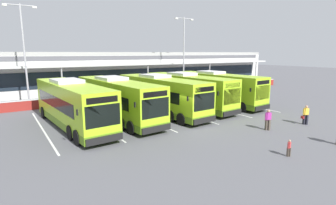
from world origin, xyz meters
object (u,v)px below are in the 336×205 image
coach_bus_rightmost (216,89)px  lamp_post_west (24,49)px  lamp_post_centre (184,50)px  coach_bus_left_centre (117,100)px  coach_bus_right_centre (188,92)px  pedestrian_child (289,147)px  coach_bus_leftmost (72,105)px  pedestrian_with_handbag (306,114)px  pedestrian_in_dark_coat (268,119)px  coach_bus_centre (160,95)px

coach_bus_rightmost → lamp_post_west: lamp_post_west is taller
lamp_post_west → lamp_post_centre: same height
coach_bus_rightmost → coach_bus_left_centre: bearing=-176.8°
lamp_post_west → coach_bus_right_centre: bearing=-36.7°
pedestrian_child → coach_bus_left_centre: bearing=110.3°
coach_bus_leftmost → coach_bus_right_centre: (12.24, 0.93, 0.00)m
coach_bus_right_centre → pedestrian_with_handbag: size_ratio=7.60×
pedestrian_in_dark_coat → coach_bus_rightmost: bearing=68.0°
pedestrian_child → lamp_post_west: 27.68m
coach_bus_leftmost → lamp_post_west: size_ratio=1.12×
coach_bus_leftmost → coach_bus_rightmost: bearing=3.2°
coach_bus_right_centre → lamp_post_west: lamp_post_west is taller
coach_bus_rightmost → pedestrian_in_dark_coat: coach_bus_rightmost is taller
coach_bus_centre → coach_bus_rightmost: 8.05m
pedestrian_child → coach_bus_leftmost: bearing=123.9°
coach_bus_left_centre → coach_bus_centre: size_ratio=1.00×
lamp_post_centre → lamp_post_west: bearing=178.4°
pedestrian_child → lamp_post_centre: lamp_post_centre is taller
pedestrian_with_handbag → coach_bus_left_centre: bearing=141.1°
coach_bus_rightmost → lamp_post_west: bearing=150.1°
coach_bus_left_centre → coach_bus_leftmost: bearing=-176.5°
pedestrian_with_handbag → pedestrian_in_dark_coat: (-4.03, 0.65, 0.02)m
coach_bus_centre → lamp_post_centre: lamp_post_centre is taller
lamp_post_west → coach_bus_leftmost: bearing=-79.9°
coach_bus_right_centre → lamp_post_centre: size_ratio=1.12×
pedestrian_child → lamp_post_west: (-10.93, 24.77, 5.75)m
lamp_post_centre → pedestrian_with_handbag: bearing=-97.3°
coach_bus_left_centre → pedestrian_in_dark_coat: (8.46, -9.41, -0.91)m
coach_bus_left_centre → pedestrian_in_dark_coat: 12.69m
coach_bus_leftmost → pedestrian_child: (8.88, -13.20, -1.24)m
coach_bus_left_centre → lamp_post_centre: size_ratio=1.12×
coach_bus_leftmost → coach_bus_left_centre: bearing=3.5°
coach_bus_centre → pedestrian_in_dark_coat: 10.27m
pedestrian_with_handbag → lamp_post_west: bearing=130.8°
coach_bus_right_centre → lamp_post_centre: (6.81, 10.04, 4.50)m
coach_bus_leftmost → pedestrian_child: bearing=-56.1°
coach_bus_right_centre → pedestrian_with_handbag: (4.15, -10.76, -0.93)m
coach_bus_centre → pedestrian_in_dark_coat: bearing=-67.3°
pedestrian_with_handbag → pedestrian_in_dark_coat: same height
coach_bus_centre → coach_bus_right_centre: (3.81, 0.66, 0.00)m
lamp_post_west → pedestrian_child: bearing=-66.2°
pedestrian_with_handbag → coach_bus_leftmost: bearing=149.1°
coach_bus_leftmost → coach_bus_right_centre: 12.27m
pedestrian_with_handbag → pedestrian_child: size_ratio=1.61×
coach_bus_leftmost → pedestrian_with_handbag: coach_bus_leftmost is taller
coach_bus_rightmost → pedestrian_child: size_ratio=12.25×
coach_bus_right_centre → pedestrian_with_handbag: 11.57m
coach_bus_leftmost → pedestrian_in_dark_coat: size_ratio=7.60×
coach_bus_centre → pedestrian_child: (0.46, -13.47, -1.24)m
coach_bus_right_centre → pedestrian_in_dark_coat: bearing=-89.3°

